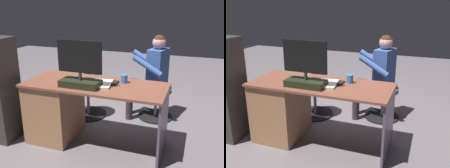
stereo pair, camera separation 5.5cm
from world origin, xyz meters
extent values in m
plane|color=#635C60|center=(0.00, 0.00, 0.00)|extent=(10.00, 10.00, 0.00)
cube|color=brown|center=(0.00, 0.39, 0.73)|extent=(1.60, 0.65, 0.03)
cube|color=#9B6A49|center=(0.53, 0.39, 0.36)|extent=(0.51, 0.60, 0.72)
cube|color=#57435D|center=(-0.78, 0.39, 0.36)|extent=(0.02, 0.59, 0.72)
cube|color=black|center=(0.11, 0.53, 0.78)|extent=(0.44, 0.20, 0.07)
cylinder|color=#333338|center=(0.11, 0.53, 0.86)|extent=(0.04, 0.04, 0.08)
cube|color=black|center=(0.11, 0.53, 1.07)|extent=(0.50, 0.02, 0.34)
cube|color=#19598C|center=(0.11, 0.52, 1.07)|extent=(0.46, 0.00, 0.31)
cube|color=black|center=(-0.03, 0.32, 0.75)|extent=(0.42, 0.14, 0.02)
ellipsoid|color=#2E1C2D|center=(0.24, 0.29, 0.76)|extent=(0.06, 0.10, 0.04)
cylinder|color=#3372BF|center=(-0.30, 0.25, 0.79)|extent=(0.08, 0.08, 0.09)
cube|color=black|center=(0.31, 0.41, 0.75)|extent=(0.06, 0.15, 0.02)
cube|color=beige|center=(-0.08, 0.41, 0.75)|extent=(0.27, 0.33, 0.02)
cylinder|color=black|center=(0.41, -0.30, 0.01)|extent=(0.53, 0.53, 0.03)
cylinder|color=gray|center=(0.41, -0.30, 0.21)|extent=(0.04, 0.04, 0.37)
cylinder|color=navy|center=(0.41, -0.30, 0.43)|extent=(0.43, 0.43, 0.06)
ellipsoid|color=#8F6D4B|center=(0.41, -0.30, 0.56)|extent=(0.19, 0.16, 0.20)
sphere|color=#8F6D4B|center=(0.41, -0.30, 0.72)|extent=(0.16, 0.16, 0.16)
sphere|color=beige|center=(0.41, -0.36, 0.70)|extent=(0.06, 0.06, 0.06)
sphere|color=#8F6D4B|center=(0.35, -0.30, 0.77)|extent=(0.07, 0.07, 0.07)
sphere|color=#8F6D4B|center=(0.46, -0.30, 0.77)|extent=(0.07, 0.07, 0.07)
cylinder|color=#8F6D4B|center=(0.31, -0.33, 0.59)|extent=(0.06, 0.15, 0.10)
cylinder|color=#8F6D4B|center=(0.50, -0.33, 0.59)|extent=(0.06, 0.15, 0.10)
cylinder|color=#8F6D4B|center=(0.36, -0.40, 0.49)|extent=(0.06, 0.12, 0.06)
cylinder|color=#8F6D4B|center=(0.46, -0.40, 0.49)|extent=(0.06, 0.12, 0.06)
cylinder|color=black|center=(-0.54, -0.54, 0.01)|extent=(0.49, 0.49, 0.03)
cylinder|color=gray|center=(-0.54, -0.54, 0.21)|extent=(0.04, 0.04, 0.37)
cylinder|color=#3E5C61|center=(-0.54, -0.54, 0.43)|extent=(0.42, 0.42, 0.06)
cube|color=#355191|center=(-0.54, -0.54, 0.73)|extent=(0.27, 0.36, 0.54)
sphere|color=#BF918E|center=(-0.54, -0.54, 1.09)|extent=(0.18, 0.18, 0.18)
sphere|color=#441F12|center=(-0.54, -0.54, 1.10)|extent=(0.17, 0.17, 0.17)
cylinder|color=#355191|center=(-0.44, -0.31, 0.81)|extent=(0.43, 0.18, 0.25)
cylinder|color=#355191|center=(-0.34, -0.70, 0.81)|extent=(0.43, 0.18, 0.25)
cylinder|color=#372E39|center=(-0.38, -0.41, 0.48)|extent=(0.39, 0.20, 0.11)
cylinder|color=#372E39|center=(-0.19, -0.36, 0.23)|extent=(0.10, 0.10, 0.46)
cylinder|color=#372E39|center=(-0.33, -0.58, 0.48)|extent=(0.39, 0.20, 0.11)
cylinder|color=#372E39|center=(-0.15, -0.53, 0.23)|extent=(0.10, 0.10, 0.46)
camera|label=1|loc=(-1.08, 2.87, 1.63)|focal=41.20mm
camera|label=2|loc=(-1.13, 2.85, 1.63)|focal=41.20mm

